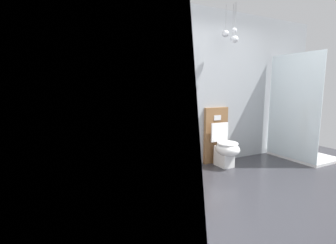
# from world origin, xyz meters

# --- Properties ---
(ground_plane) EXTENTS (6.27, 4.71, 0.10)m
(ground_plane) POSITION_xyz_m (0.00, 0.00, -0.05)
(ground_plane) COLOR #2D2D33
(ground_plane) RESTS_ON ground
(wall_back) EXTENTS (5.07, 0.53, 2.67)m
(wall_back) POSITION_xyz_m (-0.02, 1.69, 1.34)
(wall_back) COLOR #999EA3
(wall_back) RESTS_ON ground
(wall_left) EXTENTS (0.12, 3.51, 2.67)m
(wall_left) POSITION_xyz_m (-2.48, 0.00, 1.34)
(wall_left) COLOR #999EA3
(wall_left) RESTS_ON ground
(bath_mat) EXTENTS (0.68, 0.44, 0.01)m
(bath_mat) POSITION_xyz_m (-1.94, 0.84, 0.01)
(bath_mat) COLOR #474C56
(bath_mat) RESTS_ON ground
(vanity_sink_left) EXTENTS (0.67, 0.48, 0.75)m
(vanity_sink_left) POSITION_xyz_m (-1.94, 1.43, 0.40)
(vanity_sink_left) COLOR brown
(vanity_sink_left) RESTS_ON ground
(tap_on_left_sink) EXTENTS (0.03, 0.13, 0.11)m
(tap_on_left_sink) POSITION_xyz_m (-1.94, 1.61, 0.82)
(tap_on_left_sink) COLOR silver
(tap_on_left_sink) RESTS_ON vanity_sink_left
(vanity_sink_right) EXTENTS (0.67, 0.48, 0.75)m
(vanity_sink_right) POSITION_xyz_m (-0.91, 1.43, 0.40)
(vanity_sink_right) COLOR brown
(vanity_sink_right) RESTS_ON ground
(tap_on_right_sink) EXTENTS (0.03, 0.13, 0.11)m
(tap_on_right_sink) POSITION_xyz_m (-0.91, 1.61, 0.82)
(tap_on_right_sink) COLOR silver
(tap_on_right_sink) RESTS_ON vanity_sink_right
(toilet) EXTENTS (0.48, 0.63, 1.00)m
(toilet) POSITION_xyz_m (0.18, 1.43, 0.38)
(toilet) COLOR brown
(toilet) RESTS_ON ground
(toothbrush_cup) EXTENTS (0.07, 0.07, 0.21)m
(toothbrush_cup) POSITION_xyz_m (-2.20, 1.59, 0.81)
(toothbrush_cup) COLOR silver
(toothbrush_cup) RESTS_ON vanity_sink_left
(soap_dispenser) EXTENTS (0.06, 0.06, 0.20)m
(soap_dispenser) POSITION_xyz_m (-0.65, 1.60, 0.83)
(soap_dispenser) COLOR gray
(soap_dispenser) RESTS_ON vanity_sink_right
(shower_tray) EXTENTS (0.85, 1.02, 1.95)m
(shower_tray) POSITION_xyz_m (1.74, 1.07, 0.43)
(shower_tray) COLOR white
(shower_tray) RESTS_ON ground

